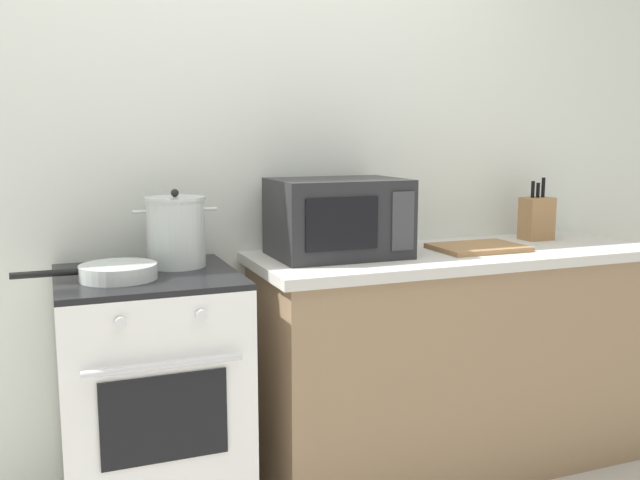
# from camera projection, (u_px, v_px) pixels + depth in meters

# --- Properties ---
(back_wall) EXTENTS (4.40, 0.10, 2.50)m
(back_wall) POSITION_uv_depth(u_px,v_px,m) (291.00, 168.00, 2.88)
(back_wall) COLOR silver
(back_wall) RESTS_ON ground_plane
(lower_cabinet_right) EXTENTS (1.64, 0.56, 0.88)m
(lower_cabinet_right) POSITION_uv_depth(u_px,v_px,m) (455.00, 363.00, 2.90)
(lower_cabinet_right) COLOR #8C7051
(lower_cabinet_right) RESTS_ON ground_plane
(countertop_right) EXTENTS (1.70, 0.60, 0.04)m
(countertop_right) POSITION_uv_depth(u_px,v_px,m) (458.00, 255.00, 2.83)
(countertop_right) COLOR beige
(countertop_right) RESTS_ON lower_cabinet_right
(stove) EXTENTS (0.60, 0.64, 0.92)m
(stove) POSITION_uv_depth(u_px,v_px,m) (152.00, 402.00, 2.43)
(stove) COLOR white
(stove) RESTS_ON ground_plane
(stock_pot) EXTENTS (0.30, 0.21, 0.28)m
(stock_pot) POSITION_uv_depth(u_px,v_px,m) (176.00, 232.00, 2.47)
(stock_pot) COLOR silver
(stock_pot) RESTS_ON stove
(frying_pan) EXTENTS (0.45, 0.25, 0.05)m
(frying_pan) POSITION_uv_depth(u_px,v_px,m) (116.00, 272.00, 2.26)
(frying_pan) COLOR silver
(frying_pan) RESTS_ON stove
(microwave) EXTENTS (0.50, 0.37, 0.30)m
(microwave) POSITION_uv_depth(u_px,v_px,m) (338.00, 218.00, 2.67)
(microwave) COLOR #232326
(microwave) RESTS_ON countertop_right
(cutting_board) EXTENTS (0.36, 0.26, 0.02)m
(cutting_board) POSITION_uv_depth(u_px,v_px,m) (478.00, 247.00, 2.84)
(cutting_board) COLOR #997047
(cutting_board) RESTS_ON countertop_right
(knife_block) EXTENTS (0.13, 0.10, 0.28)m
(knife_block) POSITION_uv_depth(u_px,v_px,m) (537.00, 218.00, 3.10)
(knife_block) COLOR #997047
(knife_block) RESTS_ON countertop_right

